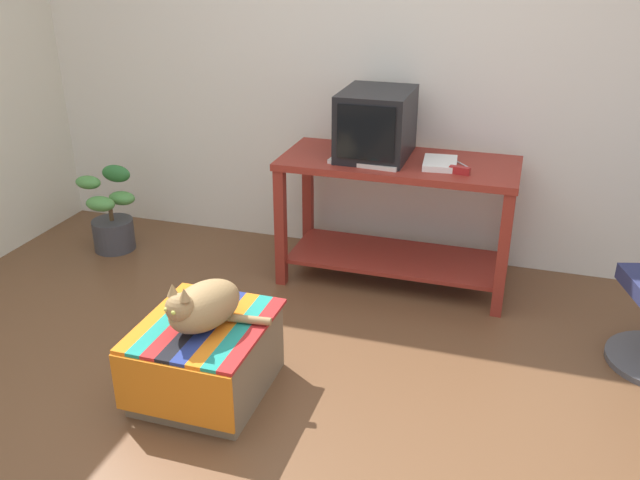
% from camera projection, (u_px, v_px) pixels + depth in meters
% --- Properties ---
extents(ground_plane, '(14.00, 14.00, 0.00)m').
position_uv_depth(ground_plane, '(274.00, 442.00, 2.81)').
color(ground_plane, brown).
extents(back_wall, '(8.00, 0.10, 2.60)m').
position_uv_depth(back_wall, '(390.00, 50.00, 4.06)').
color(back_wall, silver).
rests_on(back_wall, ground_plane).
extents(desk, '(1.35, 0.59, 0.76)m').
position_uv_depth(desk, '(397.00, 200.00, 3.95)').
color(desk, maroon).
rests_on(desk, ground_plane).
extents(tv_monitor, '(0.39, 0.50, 0.38)m').
position_uv_depth(tv_monitor, '(376.00, 125.00, 3.84)').
color(tv_monitor, black).
rests_on(tv_monitor, desk).
extents(keyboard, '(0.41, 0.19, 0.02)m').
position_uv_depth(keyboard, '(365.00, 162.00, 3.77)').
color(keyboard, beige).
rests_on(keyboard, desk).
extents(book, '(0.20, 0.26, 0.03)m').
position_uv_depth(book, '(440.00, 163.00, 3.74)').
color(book, white).
rests_on(book, desk).
extents(ottoman_with_blanket, '(0.55, 0.64, 0.36)m').
position_uv_depth(ottoman_with_blanket, '(206.00, 357.00, 3.06)').
color(ottoman_with_blanket, '#7A664C').
rests_on(ottoman_with_blanket, ground_plane).
extents(cat, '(0.44, 0.43, 0.26)m').
position_uv_depth(cat, '(203.00, 306.00, 2.92)').
color(cat, '#9E7A4C').
rests_on(cat, ottoman_with_blanket).
extents(potted_plant, '(0.38, 0.34, 0.56)m').
position_uv_depth(potted_plant, '(112.00, 219.00, 4.46)').
color(potted_plant, '#3D3D42').
rests_on(potted_plant, ground_plane).
extents(stapler, '(0.11, 0.05, 0.04)m').
position_uv_depth(stapler, '(460.00, 170.00, 3.61)').
color(stapler, '#A31E1E').
rests_on(stapler, desk).
extents(pen, '(0.09, 0.12, 0.01)m').
position_uv_depth(pen, '(461.00, 163.00, 3.78)').
color(pen, '#B7B7BC').
rests_on(pen, desk).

